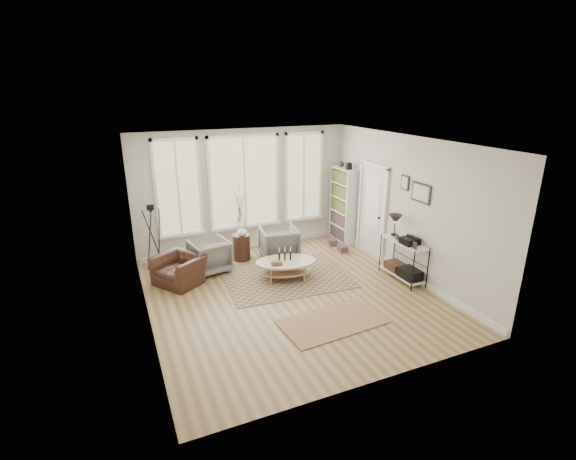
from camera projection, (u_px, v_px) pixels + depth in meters
name	position (u px, v px, depth m)	size (l,w,h in m)	color
room	(292.00, 224.00, 7.60)	(5.50, 5.54, 2.90)	#A68656
bay_window	(245.00, 184.00, 9.86)	(4.14, 0.12, 2.24)	#CBBD83
door	(372.00, 209.00, 9.64)	(0.09, 1.06, 2.22)	silver
bookcase	(343.00, 205.00, 10.58)	(0.31, 0.85, 2.06)	white
low_shelf	(403.00, 256.00, 8.52)	(0.38, 1.08, 1.30)	white
wall_art	(417.00, 190.00, 8.17)	(0.04, 0.88, 0.44)	black
rug_main	(286.00, 277.00, 8.76)	(2.55, 1.91, 0.01)	brown
rug_runner	(332.00, 322.00, 7.08)	(1.74, 0.97, 0.01)	brown
coffee_table	(286.00, 265.00, 8.61)	(1.39, 1.04, 0.58)	tan
armchair_left	(210.00, 256.00, 8.95)	(0.76, 0.79, 0.72)	gray
armchair_right	(279.00, 243.00, 9.58)	(0.82, 0.84, 0.76)	gray
side_table	(241.00, 226.00, 9.43)	(0.40, 0.40, 1.68)	#3D2218
vase	(242.00, 231.00, 9.39)	(0.22, 0.22, 0.23)	silver
accent_chair	(179.00, 270.00, 8.41)	(0.79, 0.90, 0.59)	#3D2218
tripod_camera	(154.00, 241.00, 8.91)	(0.52, 0.52, 1.47)	black
book_stack_near	(333.00, 242.00, 10.53)	(0.19, 0.25, 0.16)	brown
book_stack_far	(343.00, 249.00, 10.10)	(0.19, 0.24, 0.15)	brown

